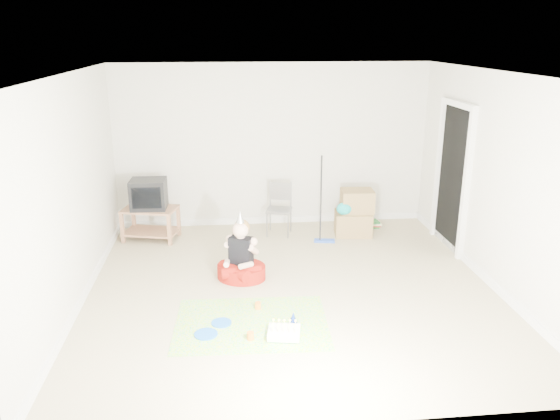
{
  "coord_description": "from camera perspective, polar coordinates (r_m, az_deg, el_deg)",
  "views": [
    {
      "loc": [
        -0.77,
        -6.09,
        3.02
      ],
      "look_at": [
        -0.1,
        0.4,
        0.9
      ],
      "focal_mm": 35.0,
      "sensor_mm": 36.0,
      "label": 1
    }
  ],
  "objects": [
    {
      "name": "seated_woman",
      "position": [
        7.05,
        -4.08,
        -5.6
      ],
      "size": [
        0.84,
        0.84,
        0.91
      ],
      "color": "maroon",
      "rests_on": "ground"
    },
    {
      "name": "tv_stand",
      "position": [
        8.55,
        -13.36,
        -1.12
      ],
      "size": [
        0.89,
        0.67,
        0.5
      ],
      "color": "#976444",
      "rests_on": "ground"
    },
    {
      "name": "folding_chair",
      "position": [
        8.47,
        -0.11,
        -0.01
      ],
      "size": [
        0.45,
        0.44,
        0.82
      ],
      "color": "gray",
      "rests_on": "ground"
    },
    {
      "name": "doorway_recess",
      "position": [
        8.22,
        17.61,
        3.11
      ],
      "size": [
        0.02,
        0.9,
        2.05
      ],
      "primitive_type": "cube",
      "color": "black",
      "rests_on": "ground"
    },
    {
      "name": "crt_tv",
      "position": [
        8.42,
        -13.57,
        1.64
      ],
      "size": [
        0.53,
        0.44,
        0.45
      ],
      "primitive_type": "cube",
      "rotation": [
        0.0,
        0.0,
        -0.03
      ],
      "color": "black",
      "rests_on": "tv_stand"
    },
    {
      "name": "blue_party_hat",
      "position": [
        6.0,
        1.39,
        -11.27
      ],
      "size": [
        0.12,
        0.12,
        0.16
      ],
      "primitive_type": "cone",
      "rotation": [
        0.0,
        0.0,
        0.06
      ],
      "color": "#1837A9",
      "rests_on": "party_mat"
    },
    {
      "name": "cardboard_boxes",
      "position": [
        8.57,
        7.77,
        -0.37
      ],
      "size": [
        0.61,
        0.49,
        0.72
      ],
      "color": "olive",
      "rests_on": "ground"
    },
    {
      "name": "birthday_cake",
      "position": [
        5.81,
        0.42,
        -12.77
      ],
      "size": [
        0.37,
        0.32,
        0.15
      ],
      "color": "white",
      "rests_on": "party_mat"
    },
    {
      "name": "orange_cup_near",
      "position": [
        6.35,
        -2.33,
        -9.95
      ],
      "size": [
        0.08,
        0.08,
        0.08
      ],
      "primitive_type": "cylinder",
      "rotation": [
        0.0,
        0.0,
        -0.24
      ],
      "color": "orange",
      "rests_on": "party_mat"
    },
    {
      "name": "orange_cup_far",
      "position": [
        5.77,
        -3.12,
        -13.0
      ],
      "size": [
        0.08,
        0.08,
        0.08
      ],
      "primitive_type": "cylinder",
      "rotation": [
        0.0,
        0.0,
        -0.12
      ],
      "color": "orange",
      "rests_on": "party_mat"
    },
    {
      "name": "party_mat",
      "position": [
        6.08,
        -3.0,
        -11.75
      ],
      "size": [
        1.71,
        1.27,
        0.01
      ],
      "primitive_type": "cube",
      "rotation": [
        0.0,
        0.0,
        -0.04
      ],
      "color": "#DC2E6E",
      "rests_on": "ground"
    },
    {
      "name": "blue_plate_far",
      "position": [
        5.91,
        -7.75,
        -12.73
      ],
      "size": [
        0.29,
        0.29,
        0.01
      ],
      "primitive_type": "cylinder",
      "rotation": [
        0.0,
        0.0,
        -0.18
      ],
      "color": "blue",
      "rests_on": "party_mat"
    },
    {
      "name": "book_pile",
      "position": [
        9.06,
        9.81,
        -1.4
      ],
      "size": [
        0.23,
        0.28,
        0.11
      ],
      "color": "#236A2D",
      "rests_on": "ground"
    },
    {
      "name": "ground",
      "position": [
        6.84,
        1.19,
        -8.21
      ],
      "size": [
        5.0,
        5.0,
        0.0
      ],
      "primitive_type": "plane",
      "color": "tan",
      "rests_on": "ground"
    },
    {
      "name": "floor_mop",
      "position": [
        8.23,
        4.71,
        -1.64
      ],
      "size": [
        0.33,
        0.42,
        1.26
      ],
      "color": "blue",
      "rests_on": "ground"
    },
    {
      "name": "blue_plate_near",
      "position": [
        6.1,
        -6.14,
        -11.64
      ],
      "size": [
        0.24,
        0.24,
        0.01
      ],
      "primitive_type": "cylinder",
      "rotation": [
        0.0,
        0.0,
        0.08
      ],
      "color": "blue",
      "rests_on": "party_mat"
    }
  ]
}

